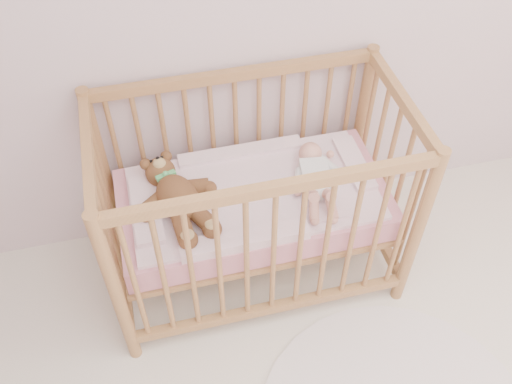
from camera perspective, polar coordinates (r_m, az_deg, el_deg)
name	(u,v)px	position (r m, az deg, el deg)	size (l,w,h in m)	color
crib	(253,202)	(2.62, -0.26, -0.98)	(1.36, 0.76, 1.00)	tan
mattress	(253,204)	(2.63, -0.26, -1.20)	(1.22, 0.62, 0.13)	pink
blanket	(253,193)	(2.57, -0.27, -0.10)	(1.10, 0.58, 0.06)	#EFA5B6
baby	(316,174)	(2.56, 5.98, 1.83)	(0.23, 0.48, 0.12)	white
teddy_bear	(178,197)	(2.46, -7.83, -0.51)	(0.38, 0.54, 0.15)	brown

